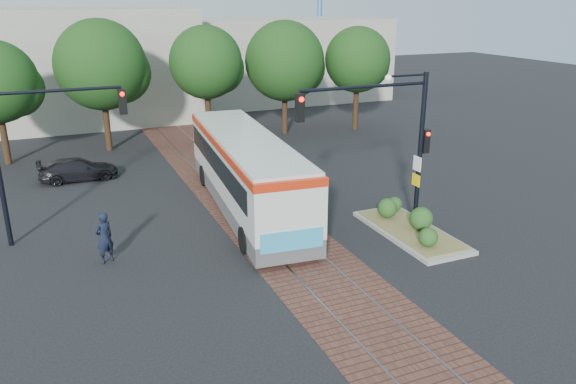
% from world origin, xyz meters
% --- Properties ---
extents(ground, '(120.00, 120.00, 0.00)m').
position_xyz_m(ground, '(0.00, 0.00, 0.00)').
color(ground, black).
rests_on(ground, ground).
extents(trackbed, '(3.60, 40.00, 0.02)m').
position_xyz_m(trackbed, '(0.00, 4.00, 0.01)').
color(trackbed, brown).
rests_on(trackbed, ground).
extents(tree_row, '(26.40, 5.60, 7.67)m').
position_xyz_m(tree_row, '(1.21, 16.42, 4.85)').
color(tree_row, '#382314').
rests_on(tree_row, ground).
extents(warehouses, '(40.00, 13.00, 8.00)m').
position_xyz_m(warehouses, '(-0.53, 28.75, 3.81)').
color(warehouses, '#ADA899').
rests_on(warehouses, ground).
extents(city_bus, '(3.61, 12.30, 3.24)m').
position_xyz_m(city_bus, '(-0.14, 4.14, 1.81)').
color(city_bus, '#4C4C4F').
rests_on(city_bus, ground).
extents(traffic_island, '(2.20, 5.20, 1.13)m').
position_xyz_m(traffic_island, '(4.82, -0.90, 0.33)').
color(traffic_island, gray).
rests_on(traffic_island, ground).
extents(signal_pole_main, '(5.49, 0.46, 6.00)m').
position_xyz_m(signal_pole_main, '(3.86, -0.81, 4.16)').
color(signal_pole_main, black).
rests_on(signal_pole_main, ground).
extents(signal_pole_left, '(4.99, 0.34, 6.00)m').
position_xyz_m(signal_pole_left, '(-8.37, 4.00, 3.86)').
color(signal_pole_left, black).
rests_on(signal_pole_left, ground).
extents(officer, '(0.80, 0.71, 1.85)m').
position_xyz_m(officer, '(-6.39, 1.11, 0.93)').
color(officer, black).
rests_on(officer, ground).
extents(parked_car, '(3.84, 1.60, 1.11)m').
position_xyz_m(parked_car, '(-6.60, 11.36, 0.55)').
color(parked_car, black).
rests_on(parked_car, ground).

